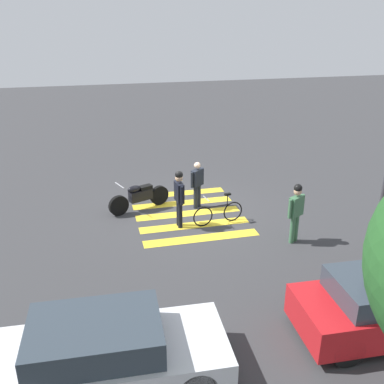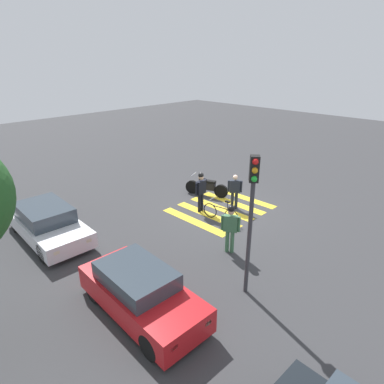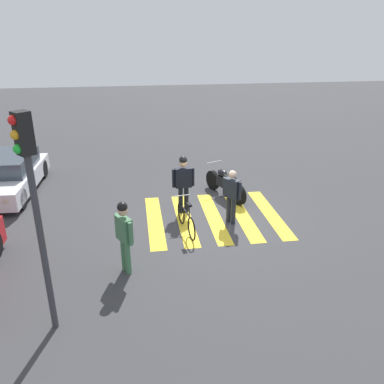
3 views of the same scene
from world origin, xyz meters
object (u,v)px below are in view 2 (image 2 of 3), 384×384
(police_motorcycle, at_px, (207,187))
(officer_on_foot, at_px, (235,190))
(officer_by_motorcycle, at_px, (201,189))
(car_red_convertible, at_px, (141,292))
(car_white_van, at_px, (48,223))
(traffic_light_pole, at_px, (252,206))
(leaning_bicycle, at_px, (221,213))
(pedestrian_bystander, at_px, (230,226))

(police_motorcycle, xyz_separation_m, officer_on_foot, (-1.95, 0.27, 0.46))
(police_motorcycle, bearing_deg, officer_on_foot, 172.09)
(officer_by_motorcycle, height_order, car_red_convertible, officer_by_motorcycle)
(police_motorcycle, distance_m, officer_by_motorcycle, 1.99)
(car_red_convertible, bearing_deg, car_white_van, -0.04)
(officer_on_foot, height_order, traffic_light_pole, traffic_light_pole)
(leaning_bicycle, bearing_deg, traffic_light_pole, 138.86)
(pedestrian_bystander, bearing_deg, officer_on_foot, -54.96)
(car_red_convertible, distance_m, traffic_light_pole, 3.78)
(pedestrian_bystander, relative_size, car_red_convertible, 0.45)
(police_motorcycle, bearing_deg, car_red_convertible, 119.92)
(traffic_light_pole, bearing_deg, pedestrian_bystander, -39.09)
(car_red_convertible, bearing_deg, officer_by_motorcycle, -61.19)
(police_motorcycle, distance_m, traffic_light_pole, 7.84)
(car_white_van, relative_size, traffic_light_pole, 1.04)
(officer_by_motorcycle, relative_size, car_white_van, 0.43)
(leaning_bicycle, relative_size, pedestrian_bystander, 0.93)
(officer_on_foot, relative_size, traffic_light_pole, 0.39)
(pedestrian_bystander, distance_m, car_red_convertible, 4.09)
(car_red_convertible, distance_m, car_white_van, 5.78)
(officer_on_foot, bearing_deg, car_red_convertible, 107.93)
(car_white_van, bearing_deg, officer_on_foot, -116.01)
(police_motorcycle, relative_size, pedestrian_bystander, 1.18)
(pedestrian_bystander, bearing_deg, car_red_convertible, 92.26)
(pedestrian_bystander, xyz_separation_m, traffic_light_pole, (-1.71, 1.39, 1.77))
(police_motorcycle, distance_m, officer_on_foot, 2.02)
(leaning_bicycle, relative_size, traffic_light_pole, 0.40)
(officer_on_foot, height_order, car_red_convertible, officer_on_foot)
(police_motorcycle, height_order, pedestrian_bystander, pedestrian_bystander)
(leaning_bicycle, bearing_deg, police_motorcycle, -35.78)
(police_motorcycle, bearing_deg, pedestrian_bystander, 140.88)
(officer_on_foot, bearing_deg, car_white_van, 63.99)
(officer_by_motorcycle, distance_m, car_red_convertible, 6.66)
(leaning_bicycle, bearing_deg, pedestrian_bystander, 137.02)
(traffic_light_pole, bearing_deg, car_white_van, 20.04)
(police_motorcycle, height_order, officer_by_motorcycle, officer_by_motorcycle)
(officer_on_foot, xyz_separation_m, officer_by_motorcycle, (0.90, 1.30, 0.16))
(car_red_convertible, relative_size, traffic_light_pole, 0.96)
(police_motorcycle, bearing_deg, traffic_light_pole, 140.89)
(car_white_van, bearing_deg, officer_by_motorcycle, -113.87)
(police_motorcycle, relative_size, traffic_light_pole, 0.51)
(leaning_bicycle, xyz_separation_m, traffic_light_pole, (-3.50, 3.06, 2.45))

